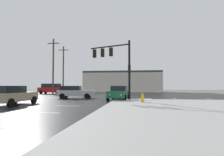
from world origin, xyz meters
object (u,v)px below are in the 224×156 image
(sedan_tan, at_px, (12,95))
(utility_pole_distant, at_px, (63,69))
(traffic_signal_mast, at_px, (116,60))
(sedan_silver, at_px, (75,92))
(utility_pole_far, at_px, (53,65))
(suv_red, at_px, (51,88))
(sedan_white, at_px, (9,91))
(fire_hydrant, at_px, (142,98))
(sedan_green, at_px, (119,93))

(sedan_tan, height_order, utility_pole_distant, utility_pole_distant)
(traffic_signal_mast, bearing_deg, sedan_silver, -6.23)
(utility_pole_distant, bearing_deg, utility_pole_far, -83.47)
(suv_red, height_order, utility_pole_distant, utility_pole_distant)
(sedan_white, bearing_deg, suv_red, -85.11)
(sedan_silver, height_order, utility_pole_far, utility_pole_far)
(sedan_silver, relative_size, utility_pole_far, 0.46)
(fire_hydrant, relative_size, sedan_white, 0.17)
(utility_pole_far, bearing_deg, sedan_tan, -75.26)
(sedan_tan, distance_m, sedan_green, 10.74)
(sedan_white, height_order, sedan_tan, same)
(sedan_tan, distance_m, utility_pole_far, 19.94)
(utility_pole_far, bearing_deg, traffic_signal_mast, -44.53)
(traffic_signal_mast, relative_size, utility_pole_far, 0.61)
(traffic_signal_mast, distance_m, utility_pole_far, 17.92)
(traffic_signal_mast, xyz_separation_m, suv_red, (-14.65, 15.95, -3.32))
(sedan_green, bearing_deg, sedan_white, -95.41)
(sedan_tan, bearing_deg, fire_hydrant, -73.61)
(fire_hydrant, height_order, sedan_silver, sedan_silver)
(sedan_white, height_order, suv_red, suv_red)
(sedan_silver, relative_size, utility_pole_distant, 0.46)
(utility_pole_distant, bearing_deg, fire_hydrant, -54.66)
(sedan_white, relative_size, utility_pole_distant, 0.46)
(suv_red, xyz_separation_m, sedan_tan, (6.84, -22.20, -0.24))
(sedan_silver, xyz_separation_m, suv_red, (-9.01, 12.79, 0.24))
(suv_red, distance_m, utility_pole_far, 5.73)
(sedan_tan, bearing_deg, utility_pole_distant, 14.37)
(sedan_tan, height_order, utility_pole_far, utility_pole_far)
(traffic_signal_mast, height_order, utility_pole_distant, utility_pole_distant)
(traffic_signal_mast, distance_m, utility_pole_distant, 23.71)
(traffic_signal_mast, distance_m, sedan_silver, 7.38)
(sedan_silver, distance_m, sedan_tan, 9.65)
(sedan_tan, xyz_separation_m, utility_pole_distant, (-5.74, 25.69, 4.47))
(sedan_silver, bearing_deg, sedan_green, -27.61)
(utility_pole_distant, bearing_deg, sedan_white, -94.38)
(sedan_tan, bearing_deg, sedan_white, 38.19)
(utility_pole_distant, bearing_deg, traffic_signal_mast, -55.13)
(traffic_signal_mast, bearing_deg, fire_hydrant, 150.90)
(sedan_white, xyz_separation_m, sedan_green, (15.03, -2.35, 0.00))
(traffic_signal_mast, xyz_separation_m, fire_hydrant, (2.72, -3.50, -3.88))
(sedan_white, distance_m, utility_pole_distant, 16.88)
(traffic_signal_mast, xyz_separation_m, sedan_tan, (-7.81, -6.25, -3.56))
(sedan_silver, height_order, sedan_tan, same)
(sedan_silver, distance_m, utility_pole_distant, 18.65)
(fire_hydrant, distance_m, sedan_tan, 10.89)
(traffic_signal_mast, xyz_separation_m, sedan_silver, (-5.63, 3.16, -3.56))
(traffic_signal_mast, distance_m, suv_red, 21.91)
(suv_red, relative_size, utility_pole_far, 0.48)
(suv_red, bearing_deg, utility_pole_distant, -107.84)
(suv_red, xyz_separation_m, utility_pole_distant, (1.10, 3.49, 4.23))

